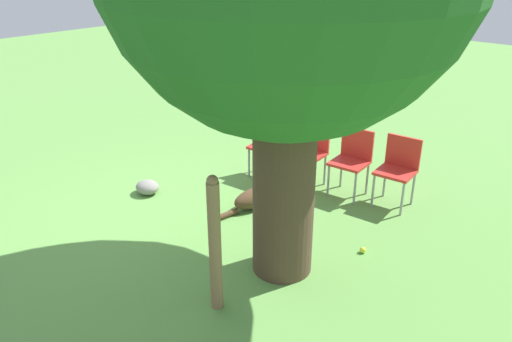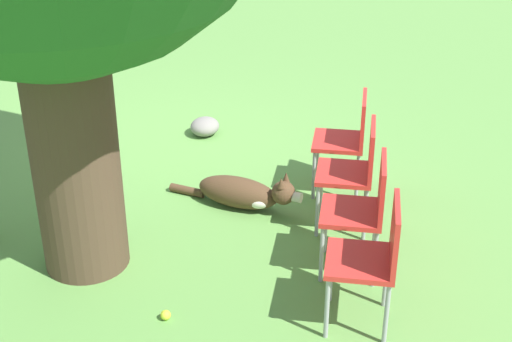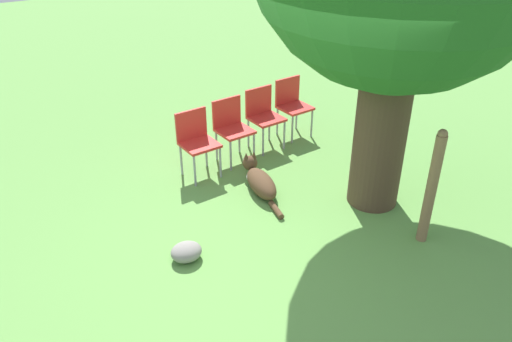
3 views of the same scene
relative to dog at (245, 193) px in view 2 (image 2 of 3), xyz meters
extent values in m
plane|color=#609947|center=(0.94, -0.23, -0.13)|extent=(30.00, 30.00, 0.00)
cylinder|color=#4C3828|center=(0.90, 1.06, 0.95)|extent=(0.60, 0.60, 2.17)
ellipsoid|color=#513823|center=(0.06, -0.01, -0.01)|extent=(0.74, 0.40, 0.25)
ellipsoid|color=silver|center=(-0.13, 0.02, -0.02)|extent=(0.28, 0.28, 0.15)
sphere|color=#513823|center=(-0.34, 0.06, 0.07)|extent=(0.22, 0.22, 0.19)
cylinder|color=silver|center=(-0.45, 0.08, 0.06)|extent=(0.10, 0.10, 0.08)
cone|color=#513823|center=(-0.34, 0.01, 0.19)|extent=(0.06, 0.06, 0.09)
cone|color=#513823|center=(-0.33, 0.11, 0.19)|extent=(0.06, 0.06, 0.09)
cylinder|color=#513823|center=(0.54, -0.09, -0.10)|extent=(0.32, 0.12, 0.07)
cube|color=red|center=(-0.69, -0.48, 0.33)|extent=(0.46, 0.47, 0.04)
cube|color=red|center=(-0.88, -0.50, 0.54)|extent=(0.07, 0.44, 0.39)
cylinder|color=#99999E|center=(-0.52, -0.28, 0.09)|extent=(0.03, 0.03, 0.44)
cylinder|color=#99999E|center=(-0.49, -0.66, 0.09)|extent=(0.03, 0.03, 0.44)
cylinder|color=#99999E|center=(-0.88, -0.31, 0.09)|extent=(0.03, 0.03, 0.44)
cylinder|color=#99999E|center=(-0.85, -0.69, 0.09)|extent=(0.03, 0.03, 0.44)
cube|color=red|center=(-0.81, 0.10, 0.33)|extent=(0.46, 0.47, 0.04)
cube|color=red|center=(-1.01, 0.08, 0.54)|extent=(0.07, 0.44, 0.39)
cylinder|color=#99999E|center=(-0.65, 0.30, 0.09)|extent=(0.03, 0.03, 0.44)
cylinder|color=#99999E|center=(-0.62, -0.08, 0.09)|extent=(0.03, 0.03, 0.44)
cylinder|color=#99999E|center=(-1.01, 0.27, 0.09)|extent=(0.03, 0.03, 0.44)
cylinder|color=#99999E|center=(-0.98, -0.11, 0.09)|extent=(0.03, 0.03, 0.44)
cube|color=red|center=(-0.94, 0.68, 0.33)|extent=(0.46, 0.47, 0.04)
cube|color=red|center=(-1.14, 0.66, 0.54)|extent=(0.07, 0.44, 0.39)
cylinder|color=#99999E|center=(-0.78, 0.88, 0.09)|extent=(0.03, 0.03, 0.44)
cylinder|color=#99999E|center=(-0.75, 0.51, 0.09)|extent=(0.03, 0.03, 0.44)
cylinder|color=#99999E|center=(-1.14, 0.85, 0.09)|extent=(0.03, 0.03, 0.44)
cylinder|color=#99999E|center=(-1.11, 0.47, 0.09)|extent=(0.03, 0.03, 0.44)
cube|color=red|center=(-1.07, 1.26, 0.33)|extent=(0.46, 0.47, 0.04)
cube|color=red|center=(-1.26, 1.24, 0.54)|extent=(0.07, 0.44, 0.39)
cylinder|color=#99999E|center=(-0.91, 1.47, 0.09)|extent=(0.03, 0.03, 0.44)
cylinder|color=#99999E|center=(-0.87, 1.09, 0.09)|extent=(0.03, 0.03, 0.44)
cylinder|color=#99999E|center=(-1.27, 1.43, 0.09)|extent=(0.03, 0.03, 0.44)
cylinder|color=#99999E|center=(-1.23, 1.06, 0.09)|extent=(0.03, 0.03, 0.44)
sphere|color=#CCE033|center=(0.12, 1.55, -0.10)|extent=(0.07, 0.07, 0.07)
ellipsoid|color=gray|center=(0.77, -1.34, -0.04)|extent=(0.29, 0.32, 0.18)
camera|label=1|loc=(4.28, 3.68, 2.87)|focal=35.00mm
camera|label=2|loc=(-1.33, 4.98, 2.81)|focal=50.00mm
camera|label=3|loc=(4.59, -2.77, 3.23)|focal=35.00mm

